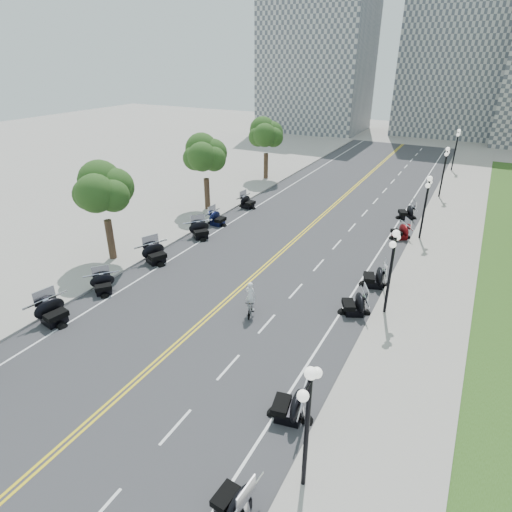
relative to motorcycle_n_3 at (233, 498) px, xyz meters
The scene contains 48 objects.
ground 12.10m from the motorcycle_n_3, 125.15° to the left, with size 160.00×160.00×0.00m, color gray.
road 21.07m from the motorcycle_n_3, 109.28° to the left, with size 16.00×90.00×0.01m, color #333335.
centerline_yellow_a 21.11m from the motorcycle_n_3, 109.59° to the left, with size 0.12×90.00×0.00m, color yellow.
centerline_yellow_b 21.03m from the motorcycle_n_3, 108.97° to the left, with size 0.12×90.00×0.00m, color yellow.
edge_line_north 19.90m from the motorcycle_n_3, 91.60° to the left, with size 0.12×90.00×0.00m, color white.
edge_line_south 23.95m from the motorcycle_n_3, 123.89° to the left, with size 0.12×90.00×0.00m, color white.
lane_dash_4 4.24m from the motorcycle_n_3, 153.42° to the left, with size 0.12×2.00×0.00m, color white.
lane_dash_5 7.00m from the motorcycle_n_3, 122.57° to the left, with size 0.12×2.00×0.00m, color white.
lane_dash_6 10.59m from the motorcycle_n_3, 110.81° to the left, with size 0.12×2.00×0.00m, color white.
lane_dash_7 14.39m from the motorcycle_n_3, 105.14° to the left, with size 0.12×2.00×0.00m, color white.
lane_dash_8 18.28m from the motorcycle_n_3, 101.86° to the left, with size 0.12×2.00×0.00m, color white.
lane_dash_9 22.21m from the motorcycle_n_3, 99.74° to the left, with size 0.12×2.00×0.00m, color white.
lane_dash_10 26.16m from the motorcycle_n_3, 98.25° to the left, with size 0.12×2.00×0.00m, color white.
lane_dash_11 30.12m from the motorcycle_n_3, 97.16° to the left, with size 0.12×2.00×0.00m, color white.
lane_dash_12 34.09m from the motorcycle_n_3, 96.32° to the left, with size 0.12×2.00×0.00m, color white.
lane_dash_13 38.07m from the motorcycle_n_3, 95.66° to the left, with size 0.12×2.00×0.00m, color white.
lane_dash_14 42.05m from the motorcycle_n_3, 95.12° to the left, with size 0.12×2.00×0.00m, color white.
lane_dash_15 46.04m from the motorcycle_n_3, 94.68° to the left, with size 0.12×2.00×0.00m, color white.
lane_dash_16 50.02m from the motorcycle_n_3, 94.30° to the left, with size 0.12×2.00×0.00m, color white.
lane_dash_17 54.01m from the motorcycle_n_3, 93.99° to the left, with size 0.12×2.00×0.00m, color white.
lane_dash_18 58.00m from the motorcycle_n_3, 93.71° to the left, with size 0.12×2.00×0.00m, color white.
lane_dash_19 61.99m from the motorcycle_n_3, 93.47° to the left, with size 0.12×2.00×0.00m, color white.
sidewalk_north 20.20m from the motorcycle_n_3, 79.89° to the left, with size 5.00×90.00×0.15m, color #9E9991.
sidewalk_south 26.46m from the motorcycle_n_3, 131.29° to the left, with size 5.00×90.00×0.15m, color #9E9991.
distant_block_a 77.09m from the motorcycle_n_3, 109.15° to the left, with size 18.00×14.00×26.00m, color gray.
distant_block_b 79.25m from the motorcycle_n_3, 92.17° to the left, with size 16.00×12.00×30.00m, color gray.
street_lamp_1 3.18m from the motorcycle_n_3, 48.76° to the left, with size 0.50×1.20×4.90m, color black, non-canonical shape.
street_lamp_2 14.11m from the motorcycle_n_3, 83.24° to the left, with size 0.50×1.20×4.90m, color black, non-canonical shape.
street_lamp_3 26.01m from the motorcycle_n_3, 86.36° to the left, with size 0.50×1.20×4.90m, color black, non-canonical shape.
street_lamp_4 37.96m from the motorcycle_n_3, 87.51° to the left, with size 0.50×1.20×4.90m, color black, non-canonical shape.
street_lamp_5 49.94m from the motorcycle_n_3, 88.11° to the left, with size 0.50×1.20×4.90m, color black, non-canonical shape.
tree_2 21.11m from the motorcycle_n_3, 144.99° to the left, with size 4.80×4.80×9.20m, color #235619, non-canonical shape.
tree_3 29.57m from the motorcycle_n_3, 125.38° to the left, with size 4.80×4.80×9.20m, color #235619, non-canonical shape.
tree_4 39.90m from the motorcycle_n_3, 115.29° to the left, with size 4.80×4.80×9.20m, color #235619, non-canonical shape.
motorcycle_n_3 is the anchor object (origin of this frame).
motorcycle_n_4 4.43m from the motorcycle_n_3, 90.34° to the left, with size 2.01×2.01×1.40m, color black, non-canonical shape.
motorcycle_n_6 13.14m from the motorcycle_n_3, 89.61° to the left, with size 1.97×1.97×1.38m, color black, non-canonical shape.
motorcycle_n_7 16.80m from the motorcycle_n_3, 88.94° to the left, with size 2.03×2.03×1.42m, color black, non-canonical shape.
motorcycle_n_9 25.36m from the motorcycle_n_3, 89.50° to the left, with size 1.88×1.88×1.31m, color #590A0C, non-canonical shape.
motorcycle_n_10 30.21m from the motorcycle_n_3, 90.35° to the left, with size 1.95×1.95×1.37m, color black, non-canonical shape.
motorcycle_s_4 14.78m from the motorcycle_n_3, 161.92° to the left, with size 2.14×2.14×1.50m, color black, non-canonical shape.
motorcycle_s_5 16.32m from the motorcycle_n_3, 149.82° to the left, with size 1.82×1.82×1.27m, color black, non-canonical shape.
motorcycle_s_6 19.09m from the motorcycle_n_3, 137.20° to the left, with size 2.14×2.14×1.50m, color black, non-canonical shape.
motorcycle_s_7 22.74m from the motorcycle_n_3, 127.31° to the left, with size 2.05×2.05×1.43m, color black, non-canonical shape.
motorcycle_s_8 25.35m from the motorcycle_n_3, 123.73° to the left, with size 1.89×1.89×1.32m, color black, non-canonical shape.
motorcycle_s_9 29.64m from the motorcycle_n_3, 118.07° to the left, with size 1.86×1.86×1.30m, color black, non-canonical shape.
bicycle 11.43m from the motorcycle_n_3, 115.84° to the left, with size 0.47×1.67×1.00m, color #A51414.
cyclist_rider 11.50m from the motorcycle_n_3, 115.84° to the left, with size 0.62×0.41×1.71m, color silver.
Camera 1 is at (11.76, -17.36, 13.36)m, focal length 30.00 mm.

